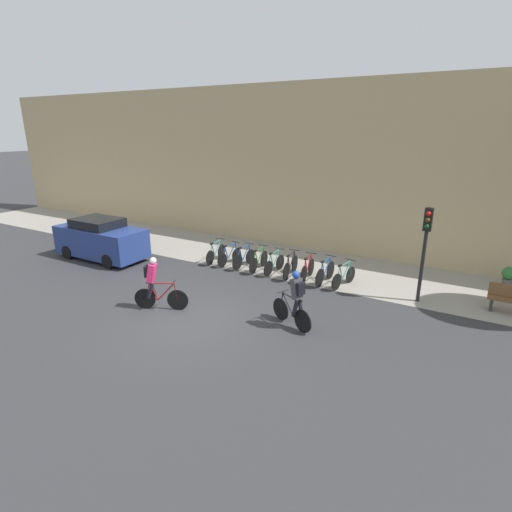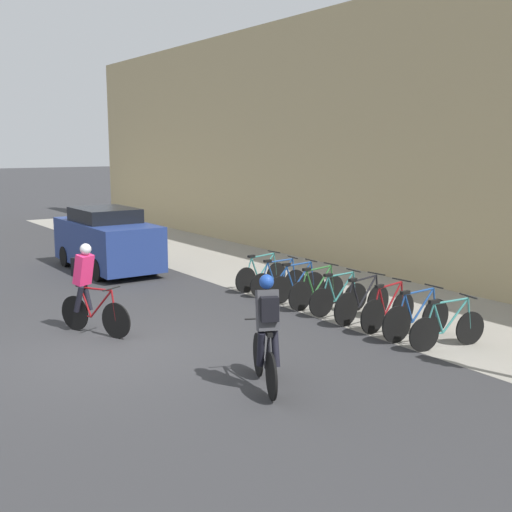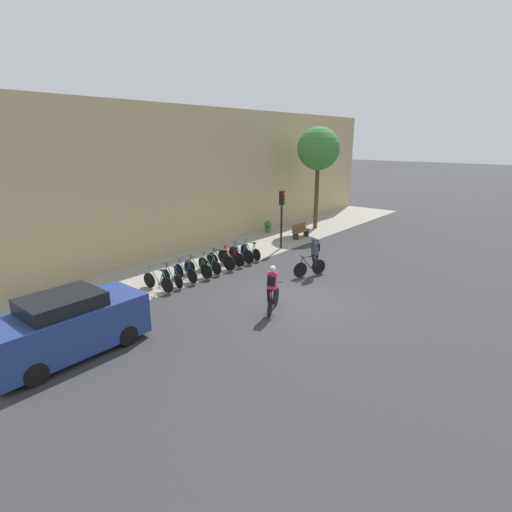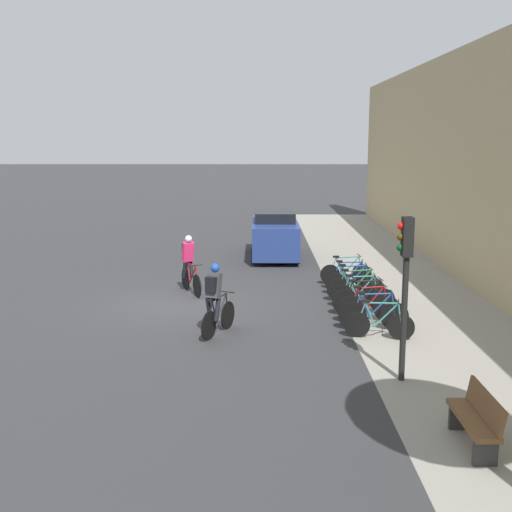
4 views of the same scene
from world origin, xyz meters
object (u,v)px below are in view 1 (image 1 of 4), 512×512
Objects in this scene: parked_bike_8 at (344,277)px; traffic_light_pole at (426,238)px; parked_bike_3 at (259,261)px; potted_plant at (508,276)px; parked_bike_6 at (308,269)px; parked_bike_0 at (216,253)px; parked_bike_4 at (274,264)px; parked_bike_2 at (244,258)px; cyclist_pink at (155,282)px; parked_bike_7 at (325,272)px; parked_bike_5 at (291,266)px; parked_car at (101,239)px; cyclist_grey at (295,298)px; parked_bike_1 at (230,256)px.

parked_bike_8 is 0.51× the size of traffic_light_pole.
parked_bike_3 is 6.59m from traffic_light_pole.
parked_bike_3 is 9.50m from potted_plant.
parked_bike_6 is at bearing 0.04° from parked_bike_3.
parked_bike_0 reaches higher than parked_bike_4.
parked_bike_3 reaches higher than parked_bike_2.
parked_bike_7 is at bearing 51.71° from cyclist_pink.
traffic_light_pole is at bearing 34.05° from cyclist_pink.
parked_bike_8 is (2.20, -0.00, -0.02)m from parked_bike_5.
parked_car is at bearing -162.43° from parked_bike_3.
cyclist_grey is at bearing -43.05° from parked_bike_2.
traffic_light_pole is at bearing -131.25° from potted_plant.
parked_bike_1 is 0.95× the size of parked_bike_6.
parked_bike_8 is (4.69, 5.02, -0.56)m from cyclist_pink.
parked_bike_3 is at bearing 179.99° from parked_bike_8.
parked_bike_4 is at bearing 70.69° from cyclist_pink.
parked_bike_3 is at bearing -0.04° from parked_bike_2.
parked_bike_2 is 7.30m from traffic_light_pole.
cyclist_grey reaches higher than parked_bike_7.
cyclist_grey is at bearing -55.19° from parked_bike_4.
parked_bike_0 is at bearing -179.96° from parked_bike_2.
parked_bike_6 is at bearing 0.07° from parked_bike_5.
parked_bike_4 is at bearing 0.04° from parked_bike_3.
cyclist_grey is at bearing -82.46° from parked_bike_7.
traffic_light_pole is at bearing 53.37° from cyclist_grey.
potted_plant is (5.34, 3.02, 0.05)m from parked_bike_8.
traffic_light_pole reaches higher than parked_bike_2.
parked_bike_2 is (-4.19, 3.91, -0.55)m from cyclist_grey.
traffic_light_pole reaches higher than parked_bike_1.
potted_plant is (11.21, 3.02, 0.04)m from parked_bike_0.
cyclist_grey reaches higher than parked_bike_2.
parked_bike_6 reaches higher than parked_bike_3.
cyclist_grey reaches higher than parked_bike_6.
parked_bike_7 reaches higher than parked_bike_4.
parked_bike_2 is at bearing 0.04° from parked_bike_0.
parked_bike_0 is at bearing -179.99° from parked_bike_5.
parked_car reaches higher than parked_bike_7.
traffic_light_pole is (7.06, -0.05, 1.88)m from parked_bike_2.
parked_car is (-5.95, 2.81, -0.05)m from cyclist_pink.
traffic_light_pole reaches higher than parked_bike_6.
parked_bike_0 is 5.28m from parked_car.
cyclist_pink is 5.07m from parked_bike_1.
parked_bike_6 is 0.94× the size of parked_bike_7.
cyclist_grey is 1.02× the size of parked_bike_7.
parked_car is (-6.24, -2.21, 0.50)m from parked_bike_2.
parked_bike_3 is (2.20, 0.00, 0.01)m from parked_bike_0.
parked_bike_4 reaches higher than parked_bike_8.
parked_bike_4 is (1.76, 5.02, -0.56)m from cyclist_pink.
parked_bike_6 reaches higher than parked_bike_2.
cyclist_pink is 1.12× the size of parked_bike_4.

